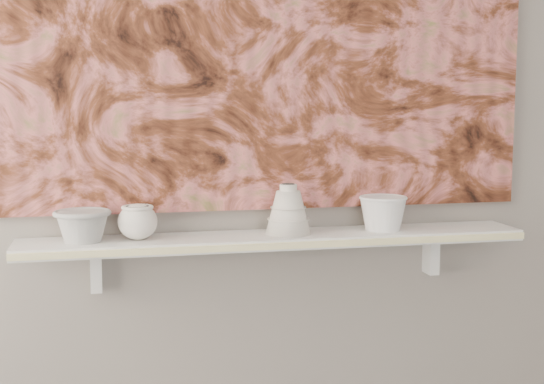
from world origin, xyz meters
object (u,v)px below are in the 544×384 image
object	(u,v)px
bell_vessel	(288,209)
bowl_white	(383,213)
shelf	(277,239)
bowl_grey	(82,225)
painting	(270,12)
cup_cream	(138,222)

from	to	relation	value
bell_vessel	bowl_white	distance (m)	0.28
shelf	bell_vessel	distance (m)	0.09
bowl_grey	bowl_white	world-z (taller)	bowl_white
bowl_grey	bowl_white	distance (m)	0.83
painting	bowl_white	bearing A→B (deg)	-14.56
bowl_grey	cup_cream	size ratio (longest dim) A/B	1.43
painting	bell_vessel	distance (m)	0.55
cup_cream	bowl_white	bearing A→B (deg)	0.00
cup_cream	bell_vessel	xyz separation A→B (m)	(0.41, 0.00, 0.02)
shelf	painting	distance (m)	0.63
bowl_white	bowl_grey	bearing A→B (deg)	180.00
bowl_grey	bell_vessel	world-z (taller)	bell_vessel
bowl_grey	bell_vessel	size ratio (longest dim) A/B	1.08
painting	bowl_white	xyz separation A→B (m)	(0.31, -0.08, -0.56)
bell_vessel	bowl_white	world-z (taller)	bell_vessel
cup_cream	bell_vessel	distance (m)	0.41
painting	bowl_white	world-z (taller)	painting
cup_cream	bowl_white	xyz separation A→B (m)	(0.69, 0.00, 0.00)
cup_cream	bowl_white	size ratio (longest dim) A/B	0.77
bell_vessel	cup_cream	bearing A→B (deg)	180.00
bowl_grey	cup_cream	bearing A→B (deg)	0.00
shelf	painting	xyz separation A→B (m)	(0.00, 0.08, 0.62)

